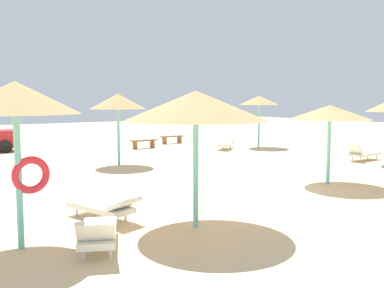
{
  "coord_description": "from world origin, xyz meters",
  "views": [
    {
      "loc": [
        -8.59,
        -8.97,
        2.73
      ],
      "look_at": [
        0.0,
        3.0,
        1.2
      ],
      "focal_mm": 40.02,
      "sensor_mm": 36.0,
      "label": 1
    }
  ],
  "objects_px": {
    "parasol_2": "(196,106)",
    "bench_1": "(144,142)",
    "parasol_3": "(259,101)",
    "parasol_8": "(118,102)",
    "lounger_3": "(225,143)",
    "parasol_7": "(330,113)",
    "lounger_1": "(363,153)",
    "parasol_0": "(16,100)",
    "lounger_2": "(104,207)",
    "lounger_0": "(98,232)",
    "bench_0": "(172,138)"
  },
  "relations": [
    {
      "from": "lounger_1",
      "to": "lounger_2",
      "type": "height_order",
      "value": "lounger_1"
    },
    {
      "from": "parasol_7",
      "to": "lounger_2",
      "type": "bearing_deg",
      "value": 177.17
    },
    {
      "from": "parasol_3",
      "to": "parasol_8",
      "type": "height_order",
      "value": "parasol_8"
    },
    {
      "from": "lounger_3",
      "to": "bench_1",
      "type": "relative_size",
      "value": 1.21
    },
    {
      "from": "lounger_2",
      "to": "bench_0",
      "type": "bearing_deg",
      "value": 51.83
    },
    {
      "from": "parasol_7",
      "to": "lounger_2",
      "type": "height_order",
      "value": "parasol_7"
    },
    {
      "from": "parasol_7",
      "to": "lounger_3",
      "type": "height_order",
      "value": "parasol_7"
    },
    {
      "from": "lounger_2",
      "to": "bench_1",
      "type": "height_order",
      "value": "lounger_2"
    },
    {
      "from": "parasol_3",
      "to": "bench_0",
      "type": "relative_size",
      "value": 1.96
    },
    {
      "from": "parasol_0",
      "to": "lounger_3",
      "type": "xyz_separation_m",
      "value": [
        13.29,
        9.97,
        -2.4
      ]
    },
    {
      "from": "lounger_1",
      "to": "lounger_2",
      "type": "distance_m",
      "value": 13.62
    },
    {
      "from": "parasol_3",
      "to": "lounger_1",
      "type": "relative_size",
      "value": 1.6
    },
    {
      "from": "parasol_0",
      "to": "lounger_1",
      "type": "distance_m",
      "value": 15.94
    },
    {
      "from": "parasol_7",
      "to": "lounger_3",
      "type": "relative_size",
      "value": 1.41
    },
    {
      "from": "parasol_3",
      "to": "bench_1",
      "type": "height_order",
      "value": "parasol_3"
    },
    {
      "from": "parasol_8",
      "to": "lounger_1",
      "type": "relative_size",
      "value": 1.61
    },
    {
      "from": "lounger_0",
      "to": "bench_0",
      "type": "distance_m",
      "value": 18.98
    },
    {
      "from": "parasol_2",
      "to": "bench_0",
      "type": "relative_size",
      "value": 2.01
    },
    {
      "from": "parasol_0",
      "to": "parasol_3",
      "type": "height_order",
      "value": "parasol_0"
    },
    {
      "from": "parasol_2",
      "to": "lounger_1",
      "type": "distance_m",
      "value": 12.88
    },
    {
      "from": "parasol_8",
      "to": "bench_1",
      "type": "xyz_separation_m",
      "value": [
        3.92,
        4.9,
        -2.3
      ]
    },
    {
      "from": "lounger_2",
      "to": "lounger_3",
      "type": "height_order",
      "value": "lounger_3"
    },
    {
      "from": "parasol_3",
      "to": "lounger_3",
      "type": "height_order",
      "value": "parasol_3"
    },
    {
      "from": "parasol_3",
      "to": "bench_1",
      "type": "distance_m",
      "value": 6.97
    },
    {
      "from": "lounger_2",
      "to": "lounger_3",
      "type": "distance_m",
      "value": 14.48
    },
    {
      "from": "lounger_3",
      "to": "bench_1",
      "type": "bearing_deg",
      "value": 139.35
    },
    {
      "from": "lounger_3",
      "to": "bench_1",
      "type": "distance_m",
      "value": 4.57
    },
    {
      "from": "parasol_0",
      "to": "bench_0",
      "type": "relative_size",
      "value": 2.03
    },
    {
      "from": "parasol_8",
      "to": "lounger_3",
      "type": "distance_m",
      "value": 7.98
    },
    {
      "from": "parasol_3",
      "to": "lounger_2",
      "type": "xyz_separation_m",
      "value": [
        -13.46,
        -8.76,
        -2.36
      ]
    },
    {
      "from": "lounger_2",
      "to": "parasol_3",
      "type": "bearing_deg",
      "value": 33.05
    },
    {
      "from": "parasol_7",
      "to": "lounger_2",
      "type": "relative_size",
      "value": 1.28
    },
    {
      "from": "parasol_0",
      "to": "lounger_3",
      "type": "relative_size",
      "value": 1.68
    },
    {
      "from": "lounger_3",
      "to": "bench_0",
      "type": "relative_size",
      "value": 1.21
    },
    {
      "from": "parasol_3",
      "to": "lounger_0",
      "type": "xyz_separation_m",
      "value": [
        -14.36,
        -10.49,
        -2.35
      ]
    },
    {
      "from": "lounger_3",
      "to": "bench_0",
      "type": "bearing_deg",
      "value": 99.46
    },
    {
      "from": "lounger_0",
      "to": "bench_0",
      "type": "bearing_deg",
      "value": 52.93
    },
    {
      "from": "parasol_2",
      "to": "bench_1",
      "type": "relative_size",
      "value": 2.01
    },
    {
      "from": "lounger_1",
      "to": "lounger_0",
      "type": "bearing_deg",
      "value": -164.97
    },
    {
      "from": "parasol_7",
      "to": "bench_1",
      "type": "relative_size",
      "value": 1.71
    },
    {
      "from": "lounger_1",
      "to": "bench_0",
      "type": "distance_m",
      "value": 11.66
    },
    {
      "from": "parasol_3",
      "to": "lounger_3",
      "type": "bearing_deg",
      "value": 170.87
    },
    {
      "from": "parasol_7",
      "to": "parasol_8",
      "type": "distance_m",
      "value": 8.44
    },
    {
      "from": "parasol_0",
      "to": "parasol_3",
      "type": "relative_size",
      "value": 1.04
    },
    {
      "from": "parasol_0",
      "to": "lounger_2",
      "type": "height_order",
      "value": "parasol_0"
    },
    {
      "from": "bench_0",
      "to": "parasol_8",
      "type": "bearing_deg",
      "value": -136.99
    },
    {
      "from": "lounger_1",
      "to": "lounger_3",
      "type": "distance_m",
      "value": 7.32
    },
    {
      "from": "parasol_0",
      "to": "bench_1",
      "type": "bearing_deg",
      "value": 52.83
    },
    {
      "from": "parasol_7",
      "to": "parasol_8",
      "type": "bearing_deg",
      "value": 116.22
    },
    {
      "from": "parasol_7",
      "to": "lounger_0",
      "type": "distance_m",
      "value": 8.83
    }
  ]
}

